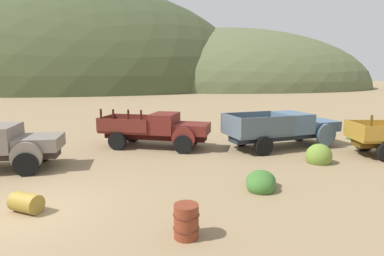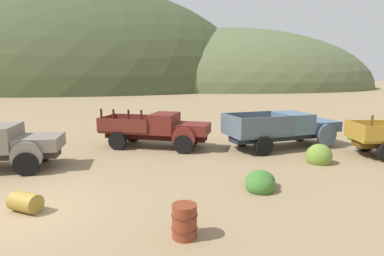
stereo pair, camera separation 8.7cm
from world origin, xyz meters
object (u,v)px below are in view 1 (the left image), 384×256
oil_drum_spare (26,203)px  oil_drum_foreground (186,221)px  truck_oxblood (163,130)px  truck_chalk_blue (288,128)px

oil_drum_spare → oil_drum_foreground: size_ratio=1.22×
truck_oxblood → oil_drum_foreground: (0.87, -9.62, -0.57)m
oil_drum_spare → truck_oxblood: bearing=64.6°
truck_oxblood → oil_drum_foreground: truck_oxblood is taller
oil_drum_spare → oil_drum_foreground: (4.62, -1.73, 0.14)m
truck_chalk_blue → oil_drum_foreground: 11.19m
truck_chalk_blue → oil_drum_foreground: (-6.02, -9.41, -0.60)m
oil_drum_spare → oil_drum_foreground: 4.94m
oil_drum_foreground → oil_drum_spare: bearing=159.5°
truck_oxblood → oil_drum_spare: (-3.75, -7.89, -0.71)m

